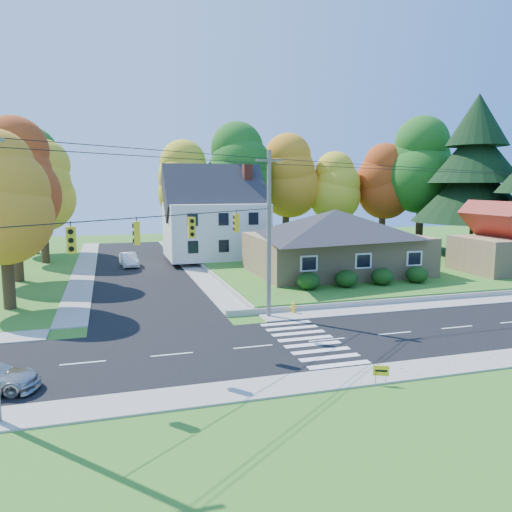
# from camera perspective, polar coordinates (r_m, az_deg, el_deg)

# --- Properties ---
(ground) EXTENTS (120.00, 120.00, 0.00)m
(ground) POSITION_cam_1_polar(r_m,az_deg,el_deg) (26.50, 8.11, -9.49)
(ground) COLOR #3D7923
(road_main) EXTENTS (90.00, 8.00, 0.02)m
(road_main) POSITION_cam_1_polar(r_m,az_deg,el_deg) (26.49, 8.11, -9.47)
(road_main) COLOR black
(road_main) RESTS_ON ground
(road_cross) EXTENTS (8.00, 44.00, 0.02)m
(road_cross) POSITION_cam_1_polar(r_m,az_deg,el_deg) (49.63, -13.24, -1.31)
(road_cross) COLOR black
(road_cross) RESTS_ON ground
(sidewalk_north) EXTENTS (90.00, 2.00, 0.08)m
(sidewalk_north) POSITION_cam_1_polar(r_m,az_deg,el_deg) (30.91, 4.24, -6.78)
(sidewalk_north) COLOR #9C9A90
(sidewalk_north) RESTS_ON ground
(sidewalk_south) EXTENTS (90.00, 2.00, 0.08)m
(sidewalk_south) POSITION_cam_1_polar(r_m,az_deg,el_deg) (22.30, 13.59, -12.99)
(sidewalk_south) COLOR #9C9A90
(sidewalk_south) RESTS_ON ground
(lawn) EXTENTS (30.00, 30.00, 0.50)m
(lawn) POSITION_cam_1_polar(r_m,az_deg,el_deg) (50.47, 11.65, -0.84)
(lawn) COLOR #3D7923
(lawn) RESTS_ON ground
(ranch_house) EXTENTS (14.60, 10.60, 5.40)m
(ranch_house) POSITION_cam_1_polar(r_m,az_deg,el_deg) (43.40, 9.04, 1.80)
(ranch_house) COLOR tan
(ranch_house) RESTS_ON lawn
(colonial_house) EXTENTS (10.40, 8.40, 9.60)m
(colonial_house) POSITION_cam_1_polar(r_m,az_deg,el_deg) (52.13, -4.66, 4.38)
(colonial_house) COLOR silver
(colonial_house) RESTS_ON lawn
(garage) EXTENTS (7.30, 6.30, 4.60)m
(garage) POSITION_cam_1_polar(r_m,az_deg,el_deg) (48.06, 26.42, 1.15)
(garage) COLOR tan
(garage) RESTS_ON lawn
(hedge_row) EXTENTS (10.70, 1.70, 1.27)m
(hedge_row) POSITION_cam_1_polar(r_m,az_deg,el_deg) (38.03, 12.30, -2.42)
(hedge_row) COLOR #163A10
(hedge_row) RESTS_ON lawn
(traffic_infrastructure) EXTENTS (38.10, 10.66, 10.00)m
(traffic_infrastructure) POSITION_cam_1_polar(r_m,az_deg,el_deg) (26.59, 6.83, 1.95)
(traffic_infrastructure) COLOR #666059
(traffic_infrastructure) RESTS_ON ground
(tree_lot_0) EXTENTS (6.72, 6.72, 12.51)m
(tree_lot_0) POSITION_cam_1_polar(r_m,az_deg,el_deg) (57.56, -7.96, 8.40)
(tree_lot_0) COLOR #3F2A19
(tree_lot_0) RESTS_ON lawn
(tree_lot_1) EXTENTS (7.84, 7.84, 14.60)m
(tree_lot_1) POSITION_cam_1_polar(r_m,az_deg,el_deg) (57.82, -1.86, 9.76)
(tree_lot_1) COLOR #3F2A19
(tree_lot_1) RESTS_ON lawn
(tree_lot_2) EXTENTS (7.28, 7.28, 13.56)m
(tree_lot_2) POSITION_cam_1_polar(r_m,az_deg,el_deg) (60.54, 3.47, 9.06)
(tree_lot_2) COLOR #3F2A19
(tree_lot_2) RESTS_ON lawn
(tree_lot_3) EXTENTS (6.16, 6.16, 11.47)m
(tree_lot_3) POSITION_cam_1_polar(r_m,az_deg,el_deg) (61.93, 9.05, 7.75)
(tree_lot_3) COLOR #3F2A19
(tree_lot_3) RESTS_ON lawn
(tree_lot_4) EXTENTS (6.72, 6.72, 12.51)m
(tree_lot_4) POSITION_cam_1_polar(r_m,az_deg,el_deg) (63.88, 14.37, 8.19)
(tree_lot_4) COLOR #3F2A19
(tree_lot_4) RESTS_ON lawn
(tree_lot_5) EXTENTS (8.40, 8.40, 15.64)m
(tree_lot_5) POSITION_cam_1_polar(r_m,az_deg,el_deg) (64.40, 18.46, 9.77)
(tree_lot_5) COLOR #3F2A19
(tree_lot_5) RESTS_ON lawn
(conifer_east_a) EXTENTS (12.80, 12.80, 16.96)m
(conifer_east_a) POSITION_cam_1_polar(r_m,az_deg,el_deg) (58.61, 23.75, 8.85)
(conifer_east_a) COLOR #3F2A19
(conifer_east_a) RESTS_ON lawn
(tree_west_0) EXTENTS (6.16, 6.16, 11.47)m
(tree_west_0) POSITION_cam_1_polar(r_m,az_deg,el_deg) (35.50, -26.98, 5.92)
(tree_west_0) COLOR #3F2A19
(tree_west_0) RESTS_ON ground
(tree_west_1) EXTENTS (7.28, 7.28, 13.56)m
(tree_west_1) POSITION_cam_1_polar(r_m,az_deg,el_deg) (45.52, -26.08, 7.93)
(tree_west_1) COLOR #3F2A19
(tree_west_1) RESTS_ON ground
(tree_west_2) EXTENTS (6.72, 6.72, 12.51)m
(tree_west_2) POSITION_cam_1_polar(r_m,az_deg,el_deg) (55.28, -23.31, 7.31)
(tree_west_2) COLOR #3F2A19
(tree_west_2) RESTS_ON ground
(tree_west_3) EXTENTS (7.84, 7.84, 14.60)m
(tree_west_3) POSITION_cam_1_polar(r_m,az_deg,el_deg) (63.48, -24.35, 8.46)
(tree_west_3) COLOR #3F2A19
(tree_west_3) RESTS_ON ground
(white_car) EXTENTS (1.83, 4.19, 1.34)m
(white_car) POSITION_cam_1_polar(r_m,az_deg,el_deg) (50.52, -14.32, -0.41)
(white_car) COLOR silver
(white_car) RESTS_ON road_cross
(fire_hydrant) EXTENTS (0.42, 0.32, 0.73)m
(fire_hydrant) POSITION_cam_1_polar(r_m,az_deg,el_deg) (31.37, 4.29, -5.97)
(fire_hydrant) COLOR yellow
(fire_hydrant) RESTS_ON ground
(yard_sign) EXTENTS (0.59, 0.29, 0.79)m
(yard_sign) POSITION_cam_1_polar(r_m,az_deg,el_deg) (21.18, 14.10, -12.64)
(yard_sign) COLOR black
(yard_sign) RESTS_ON ground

